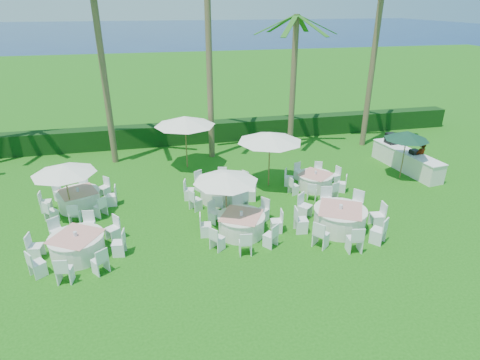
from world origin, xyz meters
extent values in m
plane|color=#17540E|center=(0.00, 0.00, 0.00)|extent=(120.00, 120.00, 0.00)
cube|color=black|center=(0.00, 12.00, 0.60)|extent=(34.00, 1.00, 1.20)
plane|color=#07164F|center=(0.00, 102.00, 0.00)|extent=(260.00, 260.00, 0.00)
cylinder|color=silver|center=(-5.20, 0.86, 0.38)|extent=(1.74, 1.74, 0.75)
cylinder|color=silver|center=(-5.20, 0.86, 0.76)|extent=(1.81, 1.81, 0.03)
cube|color=tan|center=(-5.20, 0.86, 0.79)|extent=(1.92, 1.92, 0.01)
cylinder|color=silver|center=(-5.20, 0.86, 0.87)|extent=(0.12, 0.12, 0.16)
cube|color=white|center=(-4.11, 1.67, 0.45)|extent=(0.59, 0.59, 0.91)
cube|color=white|center=(-5.00, 2.20, 0.45)|extent=(0.48, 0.48, 0.91)
cube|color=white|center=(-6.01, 1.95, 0.45)|extent=(0.59, 0.59, 0.91)
cube|color=white|center=(-6.54, 1.05, 0.45)|extent=(0.48, 0.48, 0.91)
cube|color=white|center=(-6.28, 0.05, 0.45)|extent=(0.59, 0.59, 0.91)
cube|color=white|center=(-5.39, -0.48, 0.45)|extent=(0.48, 0.48, 0.91)
cube|color=white|center=(-4.38, -0.23, 0.45)|extent=(0.59, 0.59, 0.91)
cube|color=white|center=(-3.85, 0.67, 0.45)|extent=(0.48, 0.48, 0.91)
cylinder|color=silver|center=(0.49, 1.07, 0.37)|extent=(1.68, 1.68, 0.73)
cylinder|color=silver|center=(0.49, 1.07, 0.74)|extent=(1.75, 1.75, 0.03)
cube|color=tan|center=(0.49, 1.07, 0.77)|extent=(1.85, 1.85, 0.01)
cylinder|color=silver|center=(0.49, 1.07, 0.85)|extent=(0.12, 0.12, 0.16)
cube|color=white|center=(1.53, 1.88, 0.44)|extent=(0.57, 0.57, 0.88)
cube|color=white|center=(0.65, 2.37, 0.44)|extent=(0.46, 0.46, 0.88)
cube|color=white|center=(-0.32, 2.10, 0.44)|extent=(0.57, 0.57, 0.88)
cube|color=white|center=(-0.82, 1.23, 0.44)|extent=(0.46, 0.46, 0.88)
cube|color=white|center=(-0.55, 0.26, 0.44)|extent=(0.57, 0.57, 0.88)
cube|color=white|center=(0.33, -0.24, 0.44)|extent=(0.46, 0.46, 0.88)
cube|color=white|center=(1.30, 0.03, 0.44)|extent=(0.57, 0.57, 0.88)
cube|color=white|center=(1.80, 0.91, 0.44)|extent=(0.46, 0.46, 0.88)
cylinder|color=silver|center=(4.16, 0.57, 0.41)|extent=(1.90, 1.90, 0.82)
cylinder|color=silver|center=(4.16, 0.57, 0.83)|extent=(1.98, 1.98, 0.03)
cube|color=tan|center=(4.16, 0.57, 0.86)|extent=(2.07, 2.07, 0.01)
cylinder|color=silver|center=(4.16, 0.57, 0.94)|extent=(0.13, 0.13, 0.18)
cube|color=white|center=(5.31, 1.51, 0.49)|extent=(0.65, 0.65, 0.99)
cube|color=white|center=(4.31, 2.04, 0.49)|extent=(0.50, 0.50, 0.99)
cube|color=white|center=(3.22, 1.72, 0.49)|extent=(0.65, 0.65, 0.99)
cube|color=white|center=(2.69, 0.72, 0.49)|extent=(0.50, 0.50, 0.99)
cube|color=white|center=(3.01, -0.37, 0.49)|extent=(0.65, 0.65, 0.99)
cube|color=white|center=(4.01, -0.91, 0.49)|extent=(0.50, 0.50, 0.99)
cube|color=white|center=(5.10, -0.58, 0.49)|extent=(0.65, 0.65, 0.99)
cube|color=white|center=(5.64, 0.42, 0.49)|extent=(0.50, 0.50, 0.99)
cylinder|color=silver|center=(-5.62, 4.51, 0.36)|extent=(1.65, 1.65, 0.72)
cylinder|color=silver|center=(-5.62, 4.51, 0.73)|extent=(1.72, 1.72, 0.03)
cube|color=tan|center=(-5.62, 4.51, 0.75)|extent=(1.74, 1.74, 0.01)
cylinder|color=silver|center=(-5.62, 4.51, 0.84)|extent=(0.11, 0.11, 0.15)
cube|color=white|center=(-4.33, 4.50, 0.43)|extent=(0.40, 0.40, 0.86)
cube|color=white|center=(-4.71, 5.42, 0.43)|extent=(0.57, 0.57, 0.86)
cube|color=white|center=(-5.62, 5.80, 0.43)|extent=(0.40, 0.40, 0.86)
cube|color=white|center=(-6.53, 5.43, 0.43)|extent=(0.57, 0.57, 0.86)
cube|color=white|center=(-6.91, 4.51, 0.43)|extent=(0.40, 0.40, 0.86)
cube|color=white|center=(-6.54, 3.60, 0.43)|extent=(0.57, 0.57, 0.86)
cube|color=white|center=(-5.63, 3.22, 0.43)|extent=(0.40, 0.40, 0.86)
cube|color=white|center=(-4.71, 3.59, 0.43)|extent=(0.57, 0.57, 0.86)
cylinder|color=silver|center=(0.22, 3.99, 0.37)|extent=(1.71, 1.71, 0.74)
cylinder|color=silver|center=(0.22, 3.99, 0.75)|extent=(1.78, 1.78, 0.03)
cube|color=tan|center=(0.22, 3.99, 0.78)|extent=(1.93, 1.93, 0.01)
cylinder|color=silver|center=(0.22, 3.99, 0.86)|extent=(0.12, 0.12, 0.16)
cube|color=white|center=(1.36, 4.67, 0.45)|extent=(0.57, 0.57, 0.89)
cube|color=white|center=(0.54, 5.28, 0.45)|extent=(0.50, 0.50, 0.89)
cube|color=white|center=(-0.47, 5.14, 0.45)|extent=(0.57, 0.57, 0.89)
cube|color=white|center=(-1.08, 4.31, 0.45)|extent=(0.50, 0.50, 0.89)
cube|color=white|center=(-0.93, 3.30, 0.45)|extent=(0.57, 0.57, 0.89)
cube|color=white|center=(-0.11, 2.69, 0.45)|extent=(0.50, 0.50, 0.89)
cube|color=white|center=(0.90, 2.84, 0.45)|extent=(0.57, 0.57, 0.89)
cube|color=white|center=(1.51, 3.66, 0.45)|extent=(0.50, 0.50, 0.89)
cylinder|color=silver|center=(4.66, 4.17, 0.33)|extent=(1.54, 1.54, 0.67)
cylinder|color=silver|center=(4.66, 4.17, 0.68)|extent=(1.60, 1.60, 0.03)
cube|color=tan|center=(4.66, 4.17, 0.70)|extent=(1.75, 1.75, 0.01)
cylinder|color=silver|center=(4.66, 4.17, 0.79)|extent=(0.11, 0.11, 0.14)
cube|color=white|center=(5.82, 4.51, 0.40)|extent=(0.47, 0.47, 0.80)
cube|color=white|center=(5.24, 5.22, 0.40)|extent=(0.51, 0.51, 0.80)
cube|color=white|center=(4.32, 5.32, 0.40)|extent=(0.47, 0.47, 0.80)
cube|color=white|center=(3.60, 4.74, 0.40)|extent=(0.51, 0.51, 0.80)
cube|color=white|center=(3.51, 3.82, 0.40)|extent=(0.47, 0.47, 0.80)
cube|color=white|center=(4.09, 3.11, 0.40)|extent=(0.51, 0.51, 0.80)
cube|color=white|center=(5.00, 3.01, 0.40)|extent=(0.47, 0.47, 0.80)
cube|color=white|center=(5.72, 3.59, 0.40)|extent=(0.51, 0.51, 0.80)
cylinder|color=brown|center=(-5.84, 3.81, 1.09)|extent=(0.05, 0.05, 2.18)
cone|color=white|center=(-5.84, 3.81, 2.07)|extent=(2.42, 2.42, 0.39)
sphere|color=brown|center=(-5.84, 3.81, 2.20)|extent=(0.09, 0.09, 0.09)
cylinder|color=brown|center=(0.07, 1.80, 1.07)|extent=(0.05, 0.05, 2.13)
cone|color=white|center=(0.07, 1.80, 2.02)|extent=(2.44, 2.44, 0.38)
sphere|color=brown|center=(0.07, 1.80, 2.16)|extent=(0.09, 0.09, 0.09)
cylinder|color=brown|center=(-0.80, 8.05, 1.30)|extent=(0.06, 0.06, 2.60)
cone|color=white|center=(-0.80, 8.05, 2.47)|extent=(3.05, 3.05, 0.47)
sphere|color=brown|center=(-0.80, 8.05, 2.63)|extent=(0.10, 0.10, 0.10)
cylinder|color=brown|center=(2.68, 4.95, 1.25)|extent=(0.06, 0.06, 2.50)
cone|color=white|center=(2.68, 4.95, 2.37)|extent=(2.95, 2.95, 0.45)
sphere|color=brown|center=(2.68, 4.95, 2.53)|extent=(0.10, 0.10, 0.10)
cylinder|color=brown|center=(9.21, 4.39, 1.14)|extent=(0.05, 0.05, 2.28)
cone|color=#0E3422|center=(9.21, 4.39, 2.17)|extent=(2.06, 2.06, 0.41)
sphere|color=brown|center=(9.21, 4.39, 2.31)|extent=(0.09, 0.09, 0.09)
cube|color=silver|center=(10.05, 5.26, 0.48)|extent=(1.41, 4.35, 0.96)
cube|color=white|center=(10.05, 5.26, 0.98)|extent=(1.47, 4.41, 0.04)
cube|color=black|center=(9.88, 6.53, 1.27)|extent=(0.55, 0.65, 0.53)
cube|color=black|center=(10.10, 4.83, 1.11)|extent=(0.42, 0.42, 0.21)
imported|color=gray|center=(10.38, 4.70, 0.82)|extent=(0.67, 0.52, 1.63)
cylinder|color=brown|center=(-4.50, 9.66, 4.49)|extent=(0.32, 0.32, 8.99)
cylinder|color=brown|center=(0.71, 9.36, 5.12)|extent=(0.32, 0.32, 10.24)
cylinder|color=brown|center=(5.32, 9.53, 3.65)|extent=(0.32, 0.32, 7.29)
cube|color=#225816|center=(6.41, 9.42, 6.80)|extent=(2.22, 0.50, 1.00)
cube|color=#225816|center=(5.96, 10.42, 6.80)|extent=(1.51, 1.95, 1.00)
cube|color=#225816|center=(4.87, 10.53, 6.80)|extent=(1.16, 2.12, 1.00)
cube|color=#225816|center=(4.23, 9.64, 6.80)|extent=(2.22, 0.50, 1.00)
cube|color=#225816|center=(4.68, 8.64, 6.80)|extent=(1.51, 1.95, 1.00)
cube|color=#225816|center=(5.77, 8.53, 6.80)|extent=(1.16, 2.12, 1.00)
cylinder|color=brown|center=(9.83, 9.30, 4.58)|extent=(0.32, 0.32, 9.16)
camera|label=1|loc=(-2.37, -11.41, 7.92)|focal=30.00mm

